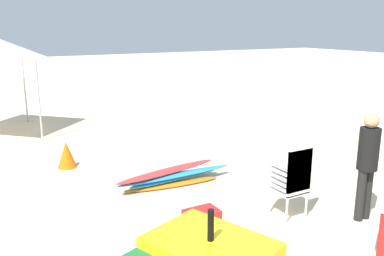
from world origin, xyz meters
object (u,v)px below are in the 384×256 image
traffic_cone_near (67,155)px  cooler_box (202,221)px  stacked_plastic_chairs (294,175)px  surfboard_pile (172,177)px  lifeguard_near_left (368,159)px

traffic_cone_near → cooler_box: (1.09, -4.02, -0.12)m
stacked_plastic_chairs → surfboard_pile: (-1.05, 2.26, -0.58)m
lifeguard_near_left → cooler_box: bearing=159.9°
stacked_plastic_chairs → cooler_box: (-1.53, 0.31, -0.57)m
stacked_plastic_chairs → traffic_cone_near: 5.09m
stacked_plastic_chairs → lifeguard_near_left: lifeguard_near_left is taller
lifeguard_near_left → cooler_box: size_ratio=3.43×
surfboard_pile → traffic_cone_near: (-1.57, 2.08, 0.13)m
cooler_box → lifeguard_near_left: bearing=-20.1°
lifeguard_near_left → cooler_box: lifeguard_near_left is taller
stacked_plastic_chairs → lifeguard_near_left: bearing=-32.0°
traffic_cone_near → cooler_box: traffic_cone_near is taller
stacked_plastic_chairs → cooler_box: bearing=168.5°
surfboard_pile → traffic_cone_near: 2.61m
lifeguard_near_left → stacked_plastic_chairs: bearing=148.0°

